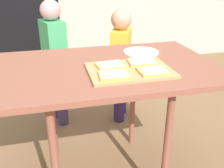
{
  "coord_description": "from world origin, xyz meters",
  "views": [
    {
      "loc": [
        -0.25,
        -1.24,
        1.21
      ],
      "look_at": [
        0.06,
        0.0,
        0.63
      ],
      "focal_mm": 40.99,
      "sensor_mm": 36.0,
      "label": 1
    }
  ],
  "objects_px": {
    "plate_white_right": "(141,52)",
    "cutting_board": "(129,70)",
    "child_right": "(121,60)",
    "child_left": "(55,58)",
    "pizza_slice_far_left": "(110,65)",
    "pizza_slice_far_right": "(142,62)",
    "dining_table": "(101,77)",
    "pizza_slice_near_right": "(153,71)",
    "pizza_slice_near_left": "(114,75)"
  },
  "relations": [
    {
      "from": "plate_white_right",
      "to": "child_right",
      "type": "relative_size",
      "value": 0.23
    },
    {
      "from": "cutting_board",
      "to": "pizza_slice_far_right",
      "type": "bearing_deg",
      "value": 37.58
    },
    {
      "from": "dining_table",
      "to": "pizza_slice_far_left",
      "type": "xyz_separation_m",
      "value": [
        0.04,
        -0.06,
        0.08
      ]
    },
    {
      "from": "dining_table",
      "to": "cutting_board",
      "type": "xyz_separation_m",
      "value": [
        0.12,
        -0.12,
        0.07
      ]
    },
    {
      "from": "pizza_slice_near_right",
      "to": "plate_white_right",
      "type": "relative_size",
      "value": 0.65
    },
    {
      "from": "pizza_slice_far_left",
      "to": "child_right",
      "type": "bearing_deg",
      "value": 70.22
    },
    {
      "from": "cutting_board",
      "to": "child_left",
      "type": "distance_m",
      "value": 0.94
    },
    {
      "from": "pizza_slice_far_left",
      "to": "pizza_slice_far_right",
      "type": "distance_m",
      "value": 0.17
    },
    {
      "from": "cutting_board",
      "to": "pizza_slice_near_right",
      "type": "relative_size",
      "value": 2.93
    },
    {
      "from": "cutting_board",
      "to": "plate_white_right",
      "type": "height_order",
      "value": "cutting_board"
    },
    {
      "from": "pizza_slice_far_left",
      "to": "plate_white_right",
      "type": "bearing_deg",
      "value": 42.79
    },
    {
      "from": "plate_white_right",
      "to": "child_right",
      "type": "xyz_separation_m",
      "value": [
        0.02,
        0.5,
        -0.22
      ]
    },
    {
      "from": "cutting_board",
      "to": "child_left",
      "type": "bearing_deg",
      "value": 111.91
    },
    {
      "from": "pizza_slice_near_left",
      "to": "pizza_slice_near_right",
      "type": "relative_size",
      "value": 1.05
    },
    {
      "from": "pizza_slice_far_right",
      "to": "plate_white_right",
      "type": "distance_m",
      "value": 0.23
    },
    {
      "from": "pizza_slice_near_right",
      "to": "pizza_slice_far_right",
      "type": "relative_size",
      "value": 0.94
    },
    {
      "from": "pizza_slice_near_right",
      "to": "pizza_slice_far_left",
      "type": "xyz_separation_m",
      "value": [
        -0.18,
        0.13,
        0.0
      ]
    },
    {
      "from": "pizza_slice_near_right",
      "to": "dining_table",
      "type": "bearing_deg",
      "value": 138.9
    },
    {
      "from": "pizza_slice_near_left",
      "to": "dining_table",
      "type": "bearing_deg",
      "value": 96.55
    },
    {
      "from": "dining_table",
      "to": "pizza_slice_near_right",
      "type": "height_order",
      "value": "pizza_slice_near_right"
    },
    {
      "from": "dining_table",
      "to": "pizza_slice_far_left",
      "type": "height_order",
      "value": "pizza_slice_far_left"
    },
    {
      "from": "cutting_board",
      "to": "pizza_slice_far_left",
      "type": "relative_size",
      "value": 2.73
    },
    {
      "from": "dining_table",
      "to": "plate_white_right",
      "type": "distance_m",
      "value": 0.34
    },
    {
      "from": "pizza_slice_far_left",
      "to": "child_left",
      "type": "xyz_separation_m",
      "value": [
        -0.26,
        0.8,
        -0.2
      ]
    },
    {
      "from": "dining_table",
      "to": "child_right",
      "type": "xyz_separation_m",
      "value": [
        0.3,
        0.67,
        -0.15
      ]
    },
    {
      "from": "pizza_slice_far_left",
      "to": "child_left",
      "type": "bearing_deg",
      "value": 108.03
    },
    {
      "from": "pizza_slice_near_right",
      "to": "child_right",
      "type": "bearing_deg",
      "value": 84.46
    },
    {
      "from": "dining_table",
      "to": "pizza_slice_near_right",
      "type": "distance_m",
      "value": 0.3
    },
    {
      "from": "dining_table",
      "to": "cutting_board",
      "type": "height_order",
      "value": "cutting_board"
    },
    {
      "from": "cutting_board",
      "to": "pizza_slice_far_left",
      "type": "bearing_deg",
      "value": 145.99
    },
    {
      "from": "pizza_slice_near_left",
      "to": "pizza_slice_far_left",
      "type": "bearing_deg",
      "value": 83.85
    },
    {
      "from": "dining_table",
      "to": "pizza_slice_near_right",
      "type": "xyz_separation_m",
      "value": [
        0.22,
        -0.19,
        0.08
      ]
    },
    {
      "from": "child_left",
      "to": "pizza_slice_near_left",
      "type": "bearing_deg",
      "value": -75.14
    },
    {
      "from": "cutting_board",
      "to": "pizza_slice_near_right",
      "type": "distance_m",
      "value": 0.12
    },
    {
      "from": "pizza_slice_far_left",
      "to": "pizza_slice_far_right",
      "type": "height_order",
      "value": "same"
    },
    {
      "from": "pizza_slice_far_left",
      "to": "plate_white_right",
      "type": "height_order",
      "value": "pizza_slice_far_left"
    },
    {
      "from": "cutting_board",
      "to": "plate_white_right",
      "type": "relative_size",
      "value": 1.91
    },
    {
      "from": "dining_table",
      "to": "cutting_board",
      "type": "relative_size",
      "value": 3.01
    },
    {
      "from": "pizza_slice_near_right",
      "to": "child_right",
      "type": "height_order",
      "value": "child_right"
    },
    {
      "from": "cutting_board",
      "to": "pizza_slice_near_right",
      "type": "xyz_separation_m",
      "value": [
        0.1,
        -0.07,
        0.01
      ]
    },
    {
      "from": "plate_white_right",
      "to": "cutting_board",
      "type": "bearing_deg",
      "value": -119.7
    },
    {
      "from": "pizza_slice_far_right",
      "to": "pizza_slice_near_right",
      "type": "bearing_deg",
      "value": -86.72
    },
    {
      "from": "pizza_slice_near_left",
      "to": "child_left",
      "type": "distance_m",
      "value": 0.98
    },
    {
      "from": "pizza_slice_near_right",
      "to": "pizza_slice_far_left",
      "type": "relative_size",
      "value": 0.93
    },
    {
      "from": "cutting_board",
      "to": "plate_white_right",
      "type": "distance_m",
      "value": 0.33
    },
    {
      "from": "cutting_board",
      "to": "child_left",
      "type": "xyz_separation_m",
      "value": [
        -0.34,
        0.86,
        -0.18
      ]
    },
    {
      "from": "child_right",
      "to": "cutting_board",
      "type": "bearing_deg",
      "value": -102.79
    },
    {
      "from": "child_left",
      "to": "child_right",
      "type": "bearing_deg",
      "value": -7.39
    },
    {
      "from": "child_left",
      "to": "child_right",
      "type": "xyz_separation_m",
      "value": [
        0.52,
        -0.07,
        -0.04
      ]
    },
    {
      "from": "pizza_slice_near_right",
      "to": "child_right",
      "type": "distance_m",
      "value": 0.89
    }
  ]
}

